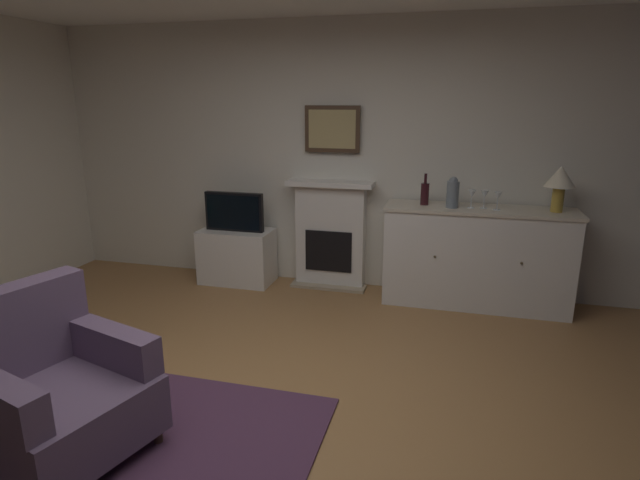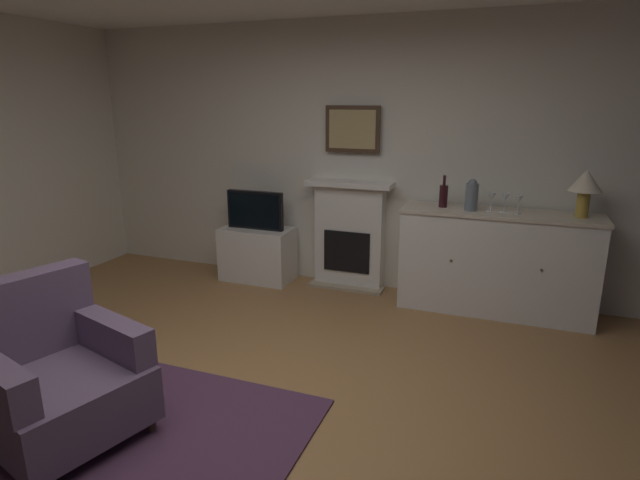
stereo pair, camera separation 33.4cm
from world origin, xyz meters
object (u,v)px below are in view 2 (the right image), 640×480
fireplace_unit (349,235)px  tv_cabinet (258,254)px  table_lamp (586,184)px  wine_glass_left (492,198)px  wine_glass_center (505,198)px  tv_set (255,210)px  armchair (54,375)px  framed_picture (352,129)px  vase_decorative (472,195)px  sideboard_cabinet (496,262)px  wine_bottle (443,195)px  wine_glass_right (519,200)px

fireplace_unit → tv_cabinet: size_ratio=1.47×
table_lamp → wine_glass_left: 0.73m
fireplace_unit → wine_glass_center: 1.56m
tv_set → armchair: size_ratio=0.63×
framed_picture → vase_decorative: (1.18, -0.27, -0.53)m
fireplace_unit → sideboard_cabinet: size_ratio=0.65×
framed_picture → wine_bottle: bearing=-12.2°
wine_glass_left → wine_glass_center: size_ratio=1.00×
armchair → wine_glass_right: bearing=48.9°
fireplace_unit → sideboard_cabinet: (1.43, -0.18, -0.08)m
framed_picture → wine_glass_center: size_ratio=3.33×
tv_set → sideboard_cabinet: bearing=0.2°
framed_picture → wine_glass_right: bearing=-10.0°
wine_glass_right → framed_picture: bearing=170.0°
wine_bottle → tv_cabinet: wine_bottle is taller
armchair → tv_cabinet: bearing=93.5°
sideboard_cabinet → wine_glass_center: size_ratio=10.29×
wine_glass_right → vase_decorative: bearing=179.1°
fireplace_unit → vase_decorative: size_ratio=3.91×
wine_glass_left → tv_cabinet: wine_glass_left is taller
wine_glass_center → wine_glass_right: (0.11, -0.04, 0.00)m
sideboard_cabinet → vase_decorative: size_ratio=6.04×
sideboard_cabinet → vase_decorative: 0.66m
wine_glass_center → framed_picture: bearing=170.9°
wine_bottle → tv_cabinet: 2.05m
sideboard_cabinet → tv_set: size_ratio=2.74×
tv_cabinet → tv_set: 0.48m
table_lamp → wine_glass_center: (-0.61, -0.01, -0.16)m
wine_glass_left → vase_decorative: (-0.17, -0.03, 0.02)m
vase_decorative → armchair: 3.45m
wine_glass_center → tv_cabinet: (-2.44, 0.03, -0.77)m
tv_set → armchair: bearing=-86.5°
fireplace_unit → wine_bottle: 1.07m
wine_glass_right → tv_cabinet: (-2.55, 0.07, -0.77)m
wine_glass_center → fireplace_unit: bearing=172.6°
tv_set → vase_decorative: bearing=-1.1°
framed_picture → tv_set: (-0.98, -0.23, -0.83)m
tv_set → wine_glass_right: bearing=-1.1°
framed_picture → tv_cabinet: framed_picture is taller
vase_decorative → wine_glass_right: bearing=-0.9°
wine_glass_left → wine_glass_right: (0.22, -0.04, 0.00)m
tv_cabinet → armchair: size_ratio=0.76×
wine_bottle → armchair: (-1.74, -2.80, -0.66)m
armchair → sideboard_cabinet: bearing=51.1°
framed_picture → table_lamp: 2.12m
table_lamp → armchair: 4.08m
wine_glass_left → armchair: (-2.16, -2.76, -0.67)m
vase_decorative → tv_cabinet: vase_decorative is taller
vase_decorative → wine_glass_left: bearing=11.1°
tv_cabinet → armchair: armchair is taller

